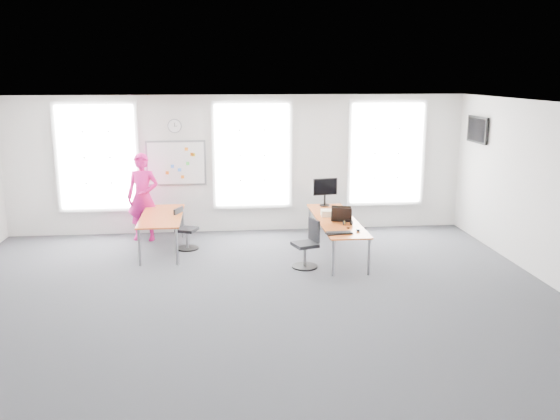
{
  "coord_description": "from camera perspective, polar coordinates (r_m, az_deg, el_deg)",
  "views": [
    {
      "loc": [
        -0.43,
        -8.88,
        3.45
      ],
      "look_at": [
        0.62,
        1.2,
        1.1
      ],
      "focal_mm": 38.0,
      "sensor_mm": 36.0,
      "label": 1
    }
  ],
  "objects": [
    {
      "name": "desk_left",
      "position": [
        11.88,
        -11.3,
        -0.78
      ],
      "size": [
        0.79,
        1.98,
        0.72
      ],
      "color": "#CB521F",
      "rests_on": "ground"
    },
    {
      "name": "chair_right",
      "position": [
        10.75,
        2.66,
        -3.52
      ],
      "size": [
        0.5,
        0.5,
        0.89
      ],
      "rotation": [
        0.0,
        0.0,
        -1.26
      ],
      "color": "black",
      "rests_on": "ground"
    },
    {
      "name": "person",
      "position": [
        12.7,
        -13.06,
        1.22
      ],
      "size": [
        0.74,
        0.56,
        1.84
      ],
      "primitive_type": "imported",
      "rotation": [
        0.0,
        0.0,
        -0.19
      ],
      "color": "#BF126A",
      "rests_on": "ground"
    },
    {
      "name": "floor",
      "position": [
        9.54,
        -3.0,
        -8.17
      ],
      "size": [
        10.0,
        10.0,
        0.0
      ],
      "primitive_type": "plane",
      "color": "#2A2B30",
      "rests_on": "ground"
    },
    {
      "name": "headphones",
      "position": [
        11.11,
        6.51,
        -1.21
      ],
      "size": [
        0.18,
        0.09,
        0.1
      ],
      "rotation": [
        0.0,
        0.0,
        0.03
      ],
      "color": "black",
      "rests_on": "desk_right"
    },
    {
      "name": "laptop_sleeve",
      "position": [
        11.29,
        5.94,
        -0.43
      ],
      "size": [
        0.38,
        0.31,
        0.3
      ],
      "rotation": [
        0.0,
        0.0,
        -0.31
      ],
      "color": "black",
      "rests_on": "desk_right"
    },
    {
      "name": "wall_clock",
      "position": [
        12.93,
        -10.11,
        7.97
      ],
      "size": [
        0.3,
        0.04,
        0.3
      ],
      "primitive_type": "cylinder",
      "rotation": [
        1.57,
        0.0,
        0.0
      ],
      "color": "gray",
      "rests_on": "wall_back"
    },
    {
      "name": "whiteboard",
      "position": [
        13.03,
        -9.97,
        4.46
      ],
      "size": [
        1.2,
        0.03,
        0.9
      ],
      "primitive_type": "cube",
      "color": "white",
      "rests_on": "wall_back"
    },
    {
      "name": "wall_front",
      "position": [
        5.27,
        -0.89,
        -8.62
      ],
      "size": [
        10.0,
        0.0,
        10.0
      ],
      "primitive_type": "plane",
      "rotation": [
        -1.57,
        0.0,
        0.0
      ],
      "color": "silver",
      "rests_on": "ground"
    },
    {
      "name": "lens_cap",
      "position": [
        10.89,
        6.59,
        -1.73
      ],
      "size": [
        0.08,
        0.08,
        0.01
      ],
      "primitive_type": "cylinder",
      "rotation": [
        0.0,
        0.0,
        0.26
      ],
      "color": "black",
      "rests_on": "desk_right"
    },
    {
      "name": "desk_right",
      "position": [
        11.56,
        5.43,
        -1.1
      ],
      "size": [
        0.75,
        2.8,
        0.68
      ],
      "color": "#CB521F",
      "rests_on": "ground"
    },
    {
      "name": "monitor",
      "position": [
        12.6,
        4.36,
        1.99
      ],
      "size": [
        0.53,
        0.22,
        0.6
      ],
      "rotation": [
        0.0,
        0.0,
        0.18
      ],
      "color": "black",
      "rests_on": "desk_right"
    },
    {
      "name": "window_right",
      "position": [
        13.5,
        10.19,
        5.39
      ],
      "size": [
        1.6,
        0.06,
        2.2
      ],
      "primitive_type": "cube",
      "color": "silver",
      "rests_on": "wall_back"
    },
    {
      "name": "chair_left",
      "position": [
        12.0,
        -9.15,
        -2.02
      ],
      "size": [
        0.49,
        0.49,
        0.84
      ],
      "rotation": [
        0.0,
        0.0,
        1.17
      ],
      "color": "black",
      "rests_on": "ground"
    },
    {
      "name": "keyboard",
      "position": [
        10.5,
        5.72,
        -2.23
      ],
      "size": [
        0.49,
        0.25,
        0.02
      ],
      "primitive_type": "cube",
      "rotation": [
        0.0,
        0.0,
        0.18
      ],
      "color": "black",
      "rests_on": "desk_right"
    },
    {
      "name": "wall_right",
      "position": [
        10.59,
        25.02,
        1.2
      ],
      "size": [
        0.0,
        10.0,
        10.0
      ],
      "primitive_type": "plane",
      "rotation": [
        1.57,
        0.0,
        -1.57
      ],
      "color": "silver",
      "rests_on": "ground"
    },
    {
      "name": "paper_stack",
      "position": [
        11.79,
        4.83,
        -0.28
      ],
      "size": [
        0.37,
        0.29,
        0.12
      ],
      "primitive_type": "cube",
      "rotation": [
        0.0,
        0.0,
        -0.08
      ],
      "color": "beige",
      "rests_on": "desk_right"
    },
    {
      "name": "window_mid",
      "position": [
        12.99,
        -2.69,
        5.29
      ],
      "size": [
        1.6,
        0.06,
        2.2
      ],
      "primitive_type": "cube",
      "color": "silver",
      "rests_on": "wall_back"
    },
    {
      "name": "tv",
      "position": [
        13.09,
        18.49,
        7.34
      ],
      "size": [
        0.06,
        0.9,
        0.55
      ],
      "primitive_type": "cube",
      "color": "black",
      "rests_on": "wall_right"
    },
    {
      "name": "wall_back",
      "position": [
        13.04,
        -4.01,
        4.41
      ],
      "size": [
        10.0,
        0.0,
        10.0
      ],
      "primitive_type": "plane",
      "rotation": [
        1.57,
        0.0,
        0.0
      ],
      "color": "silver",
      "rests_on": "ground"
    },
    {
      "name": "window_left",
      "position": [
        13.22,
        -17.17,
        4.86
      ],
      "size": [
        1.6,
        0.06,
        2.2
      ],
      "primitive_type": "cube",
      "color": "silver",
      "rests_on": "wall_back"
    },
    {
      "name": "mouse",
      "position": [
        10.69,
        7.53,
        -1.95
      ],
      "size": [
        0.08,
        0.12,
        0.04
      ],
      "primitive_type": "ellipsoid",
      "rotation": [
        0.0,
        0.0,
        0.1
      ],
      "color": "black",
      "rests_on": "desk_right"
    },
    {
      "name": "ceiling",
      "position": [
        8.91,
        -3.24,
        10.14
      ],
      "size": [
        10.0,
        10.0,
        0.0
      ],
      "primitive_type": "plane",
      "rotation": [
        3.14,
        0.0,
        0.0
      ],
      "color": "silver",
      "rests_on": "ground"
    }
  ]
}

